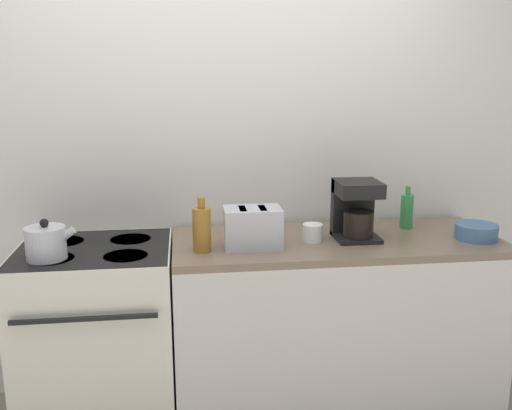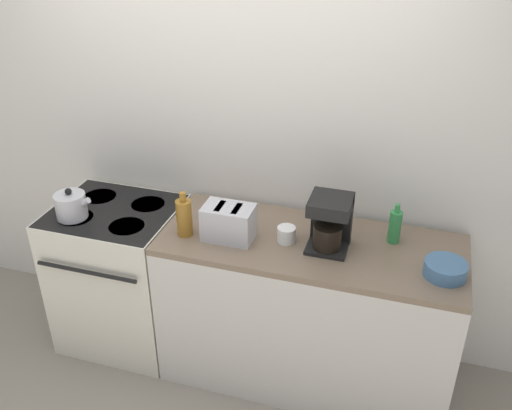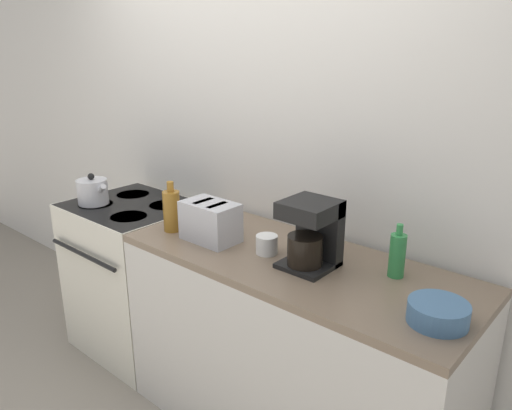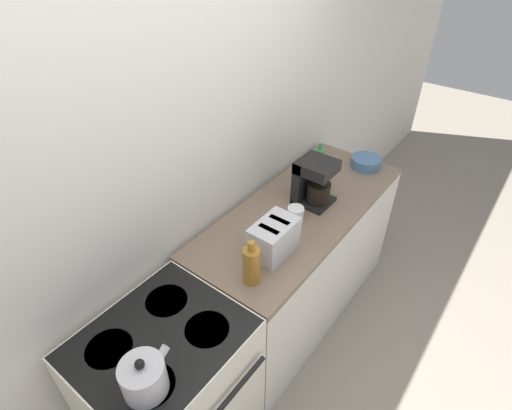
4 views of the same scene
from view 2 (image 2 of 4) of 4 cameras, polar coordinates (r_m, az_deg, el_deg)
name	(u,v)px [view 2 (image 2 of 4)]	position (r m, az deg, el deg)	size (l,w,h in m)	color
ground_plane	(196,388)	(3.54, -5.99, -17.72)	(12.00, 12.00, 0.00)	gray
wall_back	(231,139)	(3.33, -2.50, 6.66)	(8.00, 0.05, 2.60)	silver
stove	(122,274)	(3.65, -13.30, -6.73)	(0.72, 0.66, 0.93)	silver
counter_block	(307,311)	(3.31, 5.16, -10.47)	(1.61, 0.65, 0.93)	silver
kettle	(71,206)	(3.37, -18.00, -0.06)	(0.22, 0.17, 0.18)	silver
toaster	(229,222)	(3.01, -2.75, -1.75)	(0.27, 0.17, 0.19)	#BCBCC1
coffee_maker	(330,221)	(2.94, 7.41, -1.56)	(0.21, 0.22, 0.29)	black
bottle_green	(395,226)	(3.07, 13.72, -2.07)	(0.07, 0.07, 0.22)	#338C47
bottle_amber	(184,217)	(3.06, -7.20, -1.21)	(0.09, 0.09, 0.25)	#9E6B23
cup_white	(286,234)	(3.01, 3.05, -2.96)	(0.10, 0.10, 0.09)	white
bowl	(445,269)	(2.90, 18.41, -6.11)	(0.21, 0.21, 0.07)	teal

